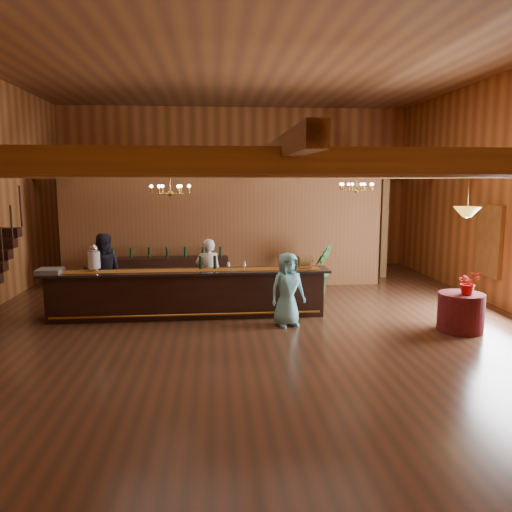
{
  "coord_description": "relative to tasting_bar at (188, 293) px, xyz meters",
  "views": [
    {
      "loc": [
        -0.75,
        -10.58,
        3.0
      ],
      "look_at": [
        0.2,
        0.88,
        1.26
      ],
      "focal_mm": 35.0,
      "sensor_mm": 36.0,
      "label": 1
    }
  ],
  "objects": [
    {
      "name": "chandelier_left",
      "position": [
        -0.29,
        -0.54,
        2.31
      ],
      "size": [
        0.8,
        0.8,
        0.52
      ],
      "color": "#B7812D",
      "rests_on": "beam_grid"
    },
    {
      "name": "beam_grid",
      "position": [
        1.36,
        0.2,
        2.71
      ],
      "size": [
        11.9,
        13.9,
        0.39
      ],
      "color": "#A06D2B",
      "rests_on": "wall_left"
    },
    {
      "name": "table_flowers",
      "position": [
        5.58,
        -1.64,
        0.48
      ],
      "size": [
        0.44,
        0.39,
        0.48
      ],
      "primitive_type": "imported",
      "rotation": [
        0.0,
        0.0,
        0.04
      ],
      "color": "red",
      "rests_on": "round_table"
    },
    {
      "name": "wall_front",
      "position": [
        1.36,
        -7.3,
        2.22
      ],
      "size": [
        12.0,
        0.1,
        5.5
      ],
      "primitive_type": "cube",
      "color": "#AF6730",
      "rests_on": "floor"
    },
    {
      "name": "partition_wall",
      "position": [
        0.86,
        3.2,
        1.02
      ],
      "size": [
        9.0,
        0.18,
        3.1
      ],
      "primitive_type": "cube",
      "color": "brown",
      "rests_on": "floor"
    },
    {
      "name": "backbar_shelf",
      "position": [
        -0.69,
        2.73,
        -0.07
      ],
      "size": [
        3.31,
        0.52,
        0.93
      ],
      "primitive_type": "cube",
      "rotation": [
        0.0,
        0.0,
        0.0
      ],
      "color": "black",
      "rests_on": "floor"
    },
    {
      "name": "table_vase",
      "position": [
        5.62,
        -1.53,
        0.38
      ],
      "size": [
        0.16,
        0.16,
        0.28
      ],
      "primitive_type": "imported",
      "rotation": [
        0.0,
        0.0,
        0.15
      ],
      "color": "#B7812D",
      "rests_on": "round_table"
    },
    {
      "name": "raffle_drum",
      "position": [
        2.59,
        -0.01,
        0.69
      ],
      "size": [
        0.34,
        0.24,
        0.3
      ],
      "color": "brown",
      "rests_on": "tasting_bar"
    },
    {
      "name": "bar_bottle_0",
      "position": [
        0.28,
        0.13,
        0.67
      ],
      "size": [
        0.07,
        0.07,
        0.3
      ],
      "primitive_type": "cylinder",
      "color": "black",
      "rests_on": "tasting_bar"
    },
    {
      "name": "guest",
      "position": [
        2.1,
        -0.85,
        0.24
      ],
      "size": [
        0.87,
        0.69,
        1.55
      ],
      "primitive_type": "imported",
      "rotation": [
        0.0,
        0.0,
        0.3
      ],
      "color": "#76CCD8",
      "rests_on": "floor"
    },
    {
      "name": "pendant_lamp",
      "position": [
        5.52,
        -1.53,
        1.87
      ],
      "size": [
        0.52,
        0.52,
        0.9
      ],
      "color": "#B7812D",
      "rests_on": "beam_grid"
    },
    {
      "name": "bar_bottle_1",
      "position": [
        0.6,
        0.13,
        0.67
      ],
      "size": [
        0.07,
        0.07,
        0.3
      ],
      "primitive_type": "cylinder",
      "color": "black",
      "rests_on": "tasting_bar"
    },
    {
      "name": "glass_rack_tray",
      "position": [
        -2.91,
        -0.09,
        0.57
      ],
      "size": [
        0.5,
        0.5,
        0.1
      ],
      "primitive_type": "cube",
      "color": "gray",
      "rests_on": "tasting_bar"
    },
    {
      "name": "support_posts",
      "position": [
        1.36,
        -0.8,
        1.07
      ],
      "size": [
        9.2,
        10.2,
        3.2
      ],
      "color": "#A06D2B",
      "rests_on": "floor"
    },
    {
      "name": "staff_second",
      "position": [
        -2.0,
        0.78,
        0.37
      ],
      "size": [
        0.94,
        0.77,
        1.8
      ],
      "primitive_type": "imported",
      "rotation": [
        0.0,
        0.0,
        3.25
      ],
      "color": "black",
      "rests_on": "floor"
    },
    {
      "name": "chandelier_right",
      "position": [
        3.98,
        0.82,
        2.33
      ],
      "size": [
        0.8,
        0.8,
        0.49
      ],
      "color": "#B7812D",
      "rests_on": "beam_grid"
    },
    {
      "name": "backroom_boxes",
      "position": [
        1.07,
        5.2,
        -0.0
      ],
      "size": [
        4.1,
        0.6,
        1.1
      ],
      "color": "black",
      "rests_on": "floor"
    },
    {
      "name": "wall_back",
      "position": [
        1.36,
        6.7,
        2.22
      ],
      "size": [
        12.0,
        0.1,
        5.5
      ],
      "primitive_type": "cube",
      "color": "#AF6730",
      "rests_on": "floor"
    },
    {
      "name": "bartender",
      "position": [
        0.44,
        0.79,
        0.3
      ],
      "size": [
        0.63,
        0.43,
        1.66
      ],
      "primitive_type": "imported",
      "rotation": [
        0.0,
        0.0,
        3.2
      ],
      "color": "white",
      "rests_on": "floor"
    },
    {
      "name": "round_table",
      "position": [
        5.52,
        -1.53,
        -0.14
      ],
      "size": [
        0.9,
        0.9,
        0.78
      ],
      "primitive_type": "cylinder",
      "color": "maroon",
      "rests_on": "floor"
    },
    {
      "name": "tasting_bar",
      "position": [
        0.0,
        0.0,
        0.0
      ],
      "size": [
        6.29,
        0.9,
        1.06
      ],
      "rotation": [
        0.0,
        0.0,
        0.01
      ],
      "color": "black",
      "rests_on": "floor"
    },
    {
      "name": "window_right_back",
      "position": [
        7.31,
        0.7,
        1.02
      ],
      "size": [
        0.12,
        1.05,
        1.75
      ],
      "primitive_type": "cube",
      "color": "white",
      "rests_on": "wall_right"
    },
    {
      "name": "ceiling",
      "position": [
        1.36,
        -0.3,
        4.97
      ],
      "size": [
        14.0,
        14.0,
        0.0
      ],
      "primitive_type": "plane",
      "rotation": [
        3.14,
        0.0,
        0.0
      ],
      "color": "brown",
      "rests_on": "wall_back"
    },
    {
      "name": "floor",
      "position": [
        1.36,
        -0.3,
        -0.53
      ],
      "size": [
        14.0,
        14.0,
        0.0
      ],
      "primitive_type": "plane",
      "color": "#59311E",
      "rests_on": "ground"
    },
    {
      "name": "floor_plant",
      "position": [
        3.42,
        2.12,
        0.14
      ],
      "size": [
        0.91,
        0.84,
        1.34
      ],
      "primitive_type": "imported",
      "rotation": [
        0.0,
        0.0,
        0.41
      ],
      "color": "#315929",
      "rests_on": "floor"
    },
    {
      "name": "beverage_dispenser",
      "position": [
        -2.01,
        0.02,
        0.8
      ],
      "size": [
        0.26,
        0.26,
        0.6
      ],
      "color": "silver",
      "rests_on": "tasting_bar"
    }
  ]
}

